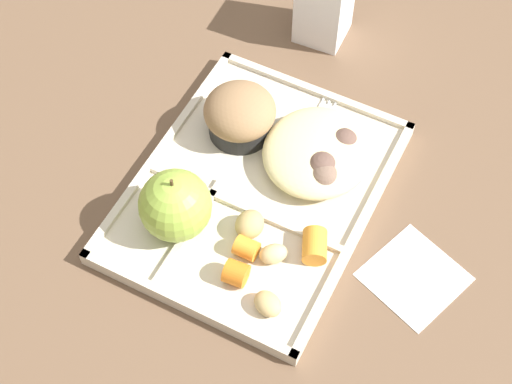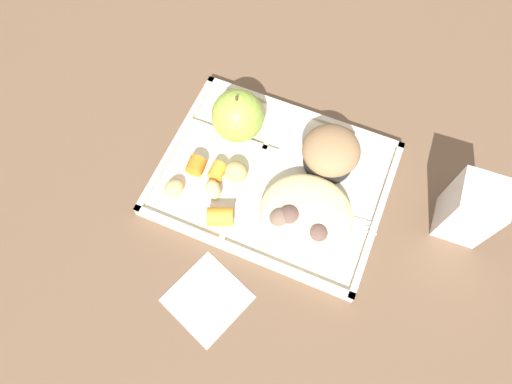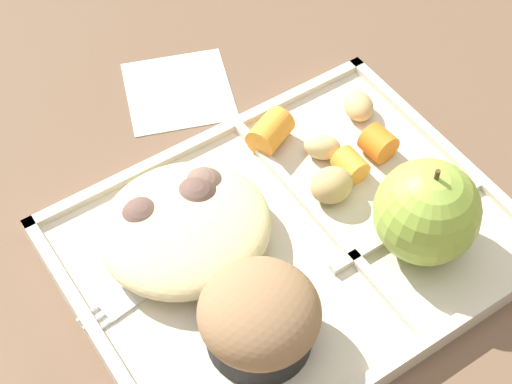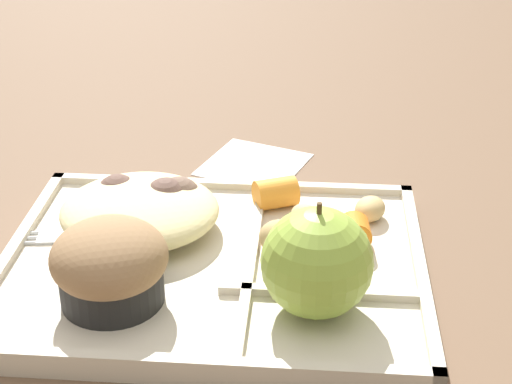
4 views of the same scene
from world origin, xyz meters
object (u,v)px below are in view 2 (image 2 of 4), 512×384
milk_carton (470,209)px  lunch_tray (273,179)px  plastic_fork (331,218)px  green_apple (238,116)px  bran_muffin (331,153)px

milk_carton → lunch_tray: bearing=-174.5°
lunch_tray → plastic_fork: size_ratio=2.16×
plastic_fork → milk_carton: size_ratio=1.44×
lunch_tray → milk_carton: bearing=8.3°
plastic_fork → milk_carton: 0.18m
plastic_fork → lunch_tray: bearing=164.0°
plastic_fork → milk_carton: (0.17, 0.07, 0.04)m
green_apple → bran_muffin: green_apple is taller
green_apple → milk_carton: (0.34, -0.02, 0.00)m
green_apple → plastic_fork: bearing=-24.9°
bran_muffin → plastic_fork: 0.09m
green_apple → bran_muffin: 0.15m
bran_muffin → milk_carton: milk_carton is taller
bran_muffin → milk_carton: bearing=-4.4°
lunch_tray → bran_muffin: bearing=39.4°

